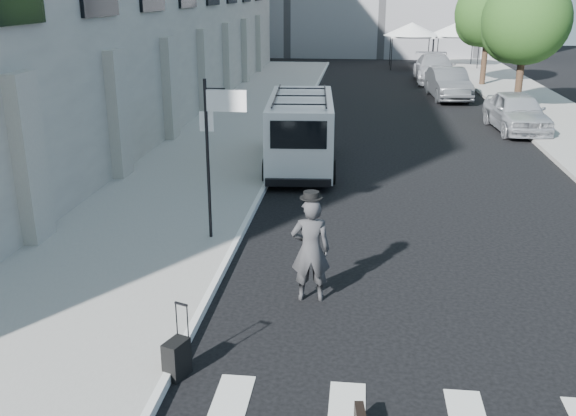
% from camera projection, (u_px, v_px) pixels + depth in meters
% --- Properties ---
extents(ground, '(120.00, 120.00, 0.00)m').
position_uv_depth(ground, '(316.00, 318.00, 11.11)').
color(ground, black).
rests_on(ground, ground).
extents(sidewalk_left, '(4.50, 48.00, 0.15)m').
position_uv_depth(sidewalk_left, '(242.00, 125.00, 26.59)').
color(sidewalk_left, gray).
rests_on(sidewalk_left, ground).
extents(sidewalk_right, '(4.00, 56.00, 0.15)m').
position_uv_depth(sidewalk_right, '(547.00, 114.00, 28.92)').
color(sidewalk_right, gray).
rests_on(sidewalk_right, ground).
extents(sign_pole, '(1.03, 0.07, 3.50)m').
position_uv_depth(sign_pole, '(217.00, 126.00, 13.52)').
color(sign_pole, black).
rests_on(sign_pole, sidewalk_left).
extents(tree_near, '(3.80, 3.83, 6.03)m').
position_uv_depth(tree_near, '(522.00, 24.00, 27.96)').
color(tree_near, black).
rests_on(tree_near, ground).
extents(tree_far, '(3.80, 3.83, 6.03)m').
position_uv_depth(tree_far, '(486.00, 16.00, 36.43)').
color(tree_far, black).
rests_on(tree_far, ground).
extents(tent_left, '(4.00, 4.00, 3.20)m').
position_uv_depth(tent_left, '(412.00, 29.00, 45.53)').
color(tent_left, black).
rests_on(tent_left, ground).
extents(tent_right, '(4.00, 4.00, 3.20)m').
position_uv_depth(tent_right, '(457.00, 29.00, 45.65)').
color(tent_right, black).
rests_on(tent_right, ground).
extents(businessman, '(0.75, 0.53, 1.94)m').
position_uv_depth(businessman, '(311.00, 250.00, 11.48)').
color(businessman, '#333335').
rests_on(businessman, ground).
extents(suitcase, '(0.38, 0.46, 1.11)m').
position_uv_depth(suitcase, '(177.00, 358.00, 9.34)').
color(suitcase, black).
rests_on(suitcase, ground).
extents(cargo_van, '(2.42, 6.03, 2.23)m').
position_uv_depth(cargo_van, '(301.00, 131.00, 20.25)').
color(cargo_van, silver).
rests_on(cargo_van, ground).
extents(parked_car_a, '(2.18, 4.72, 1.57)m').
position_uv_depth(parked_car_a, '(517.00, 112.00, 25.52)').
color(parked_car_a, '#AAADB3').
rests_on(parked_car_a, ground).
extents(parked_car_b, '(2.05, 4.93, 1.59)m').
position_uv_depth(parked_car_b, '(448.00, 84.00, 33.04)').
color(parked_car_b, '#505357').
rests_on(parked_car_b, ground).
extents(parked_car_c, '(2.32, 5.71, 1.66)m').
position_uv_depth(parked_car_c, '(435.00, 68.00, 39.12)').
color(parked_car_c, '#A1A2A8').
rests_on(parked_car_c, ground).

